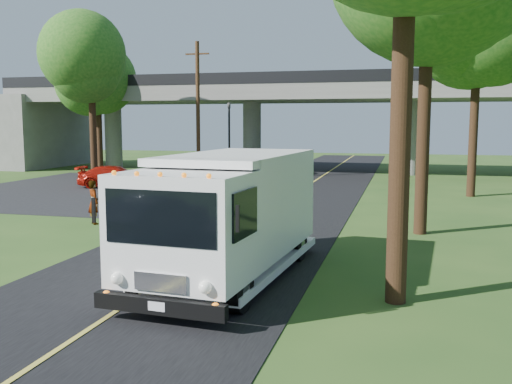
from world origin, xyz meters
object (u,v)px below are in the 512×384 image
(step_van, at_px, (229,212))
(tree_left_far, at_px, (99,74))
(tree_left_lot, at_px, (92,58))
(pedestrian, at_px, (94,202))
(red_sedan, at_px, (116,177))
(tree_right_far, at_px, (483,32))
(utility_pole, at_px, (198,110))
(traffic_signal, at_px, (229,132))

(step_van, bearing_deg, tree_left_far, 129.60)
(tree_left_lot, relative_size, pedestrian, 6.29)
(tree_left_lot, height_order, red_sedan, tree_left_lot)
(tree_left_far, bearing_deg, tree_right_far, -17.10)
(tree_right_far, distance_m, step_van, 20.67)
(red_sedan, bearing_deg, tree_left_far, 21.72)
(tree_left_lot, xyz_separation_m, red_sedan, (2.95, -2.84, -7.26))
(tree_left_lot, bearing_deg, tree_left_far, 116.57)
(utility_pole, height_order, pedestrian, utility_pole)
(tree_right_far, relative_size, tree_left_far, 1.11)
(utility_pole, relative_size, tree_right_far, 0.82)
(traffic_signal, distance_m, step_van, 25.33)
(traffic_signal, relative_size, red_sedan, 1.18)
(utility_pole, bearing_deg, step_van, -67.92)
(traffic_signal, xyz_separation_m, tree_right_far, (15.21, -6.16, 5.10))
(traffic_signal, height_order, red_sedan, traffic_signal)
(tree_left_lot, bearing_deg, utility_pole, 18.97)
(tree_left_far, relative_size, red_sedan, 2.25)
(tree_left_far, xyz_separation_m, red_sedan, (5.95, -8.84, -6.81))
(tree_left_lot, relative_size, tree_left_far, 1.06)
(traffic_signal, height_order, step_van, traffic_signal)
(pedestrian, bearing_deg, traffic_signal, -46.17)
(tree_left_far, height_order, red_sedan, tree_left_far)
(red_sedan, xyz_separation_m, pedestrian, (5.10, -11.16, 0.20))
(step_van, bearing_deg, red_sedan, 130.20)
(utility_pole, xyz_separation_m, pedestrian, (1.76, -16.16, -3.76))
(traffic_signal, relative_size, tree_left_lot, 0.50)
(tree_right_far, bearing_deg, pedestrian, -141.25)
(tree_left_far, xyz_separation_m, step_van, (18.28, -25.99, -5.78))
(step_van, bearing_deg, pedestrian, 144.83)
(tree_left_far, height_order, step_van, tree_left_far)
(tree_left_lot, height_order, step_van, tree_left_lot)
(tree_right_far, height_order, tree_left_far, tree_right_far)
(red_sedan, height_order, pedestrian, pedestrian)
(traffic_signal, height_order, tree_left_far, tree_left_far)
(tree_left_lot, bearing_deg, pedestrian, -60.08)
(tree_left_lot, relative_size, red_sedan, 2.39)
(red_sedan, bearing_deg, tree_left_lot, 33.86)
(traffic_signal, relative_size, pedestrian, 3.12)
(traffic_signal, distance_m, tree_right_far, 17.18)
(step_van, xyz_separation_m, red_sedan, (-12.33, 17.15, -1.03))
(traffic_signal, xyz_separation_m, tree_left_lot, (-7.79, -4.16, 4.70))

